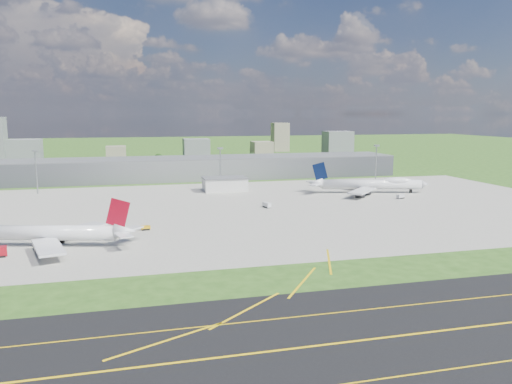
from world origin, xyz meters
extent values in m
plane|color=#2B4F18|center=(0.00, 150.00, 0.00)|extent=(1400.00, 1400.00, 0.00)
cube|color=black|center=(0.00, -110.00, 0.03)|extent=(1400.00, 60.00, 0.06)
cube|color=gray|center=(10.00, 40.00, 0.04)|extent=(360.00, 190.00, 0.08)
cube|color=slate|center=(0.00, 165.00, 7.50)|extent=(300.00, 42.00, 15.00)
cube|color=silver|center=(10.00, 100.00, 4.00)|extent=(26.00, 16.00, 8.00)
cylinder|color=gray|center=(-100.00, 115.00, 12.50)|extent=(0.70, 0.70, 25.00)
cube|color=gray|center=(-100.00, 115.00, 25.30)|extent=(3.50, 2.00, 1.20)
cylinder|color=gray|center=(10.00, 115.00, 12.50)|extent=(0.70, 0.70, 25.00)
cube|color=gray|center=(10.00, 115.00, 25.30)|extent=(3.50, 2.00, 1.20)
cylinder|color=gray|center=(120.00, 115.00, 12.50)|extent=(0.70, 0.70, 25.00)
cube|color=gray|center=(120.00, 115.00, 25.30)|extent=(3.50, 2.00, 1.20)
cylinder|color=silver|center=(-77.74, -12.65, 4.99)|extent=(52.29, 18.78, 5.45)
cone|color=silver|center=(-48.79, -20.34, 5.72)|extent=(8.42, 7.13, 5.45)
cube|color=maroon|center=(-79.50, -12.18, 3.30)|extent=(42.30, 13.24, 1.18)
cube|color=silver|center=(-73.61, -27.14, 3.36)|extent=(14.05, 24.92, 0.82)
cube|color=silver|center=(-66.96, -2.12, 3.36)|extent=(22.44, 22.49, 0.82)
cube|color=#9E081D|center=(-50.98, -19.76, 12.26)|extent=(8.86, 2.76, 10.97)
cylinder|color=#38383D|center=(-74.87, -23.27, 1.63)|extent=(5.57, 4.09, 2.90)
cylinder|color=#38383D|center=(-69.97, -4.85, 1.63)|extent=(5.57, 4.09, 2.90)
cube|color=black|center=(-73.53, -18.00, 1.13)|extent=(1.68, 1.43, 2.27)
cube|color=black|center=(-71.43, -10.10, 1.13)|extent=(1.68, 1.43, 2.27)
cylinder|color=silver|center=(93.83, 70.11, 5.25)|extent=(58.80, 20.22, 5.92)
cone|color=silver|center=(124.82, 62.29, 5.25)|extent=(6.07, 6.90, 5.92)
cone|color=silver|center=(61.45, 78.29, 6.01)|extent=(8.85, 7.60, 5.92)
cube|color=navy|center=(95.68, 69.65, 3.41)|extent=(47.62, 14.23, 1.24)
ellipsoid|color=silver|center=(108.74, 66.35, 7.02)|extent=(19.80, 10.37, 5.32)
cube|color=silver|center=(89.08, 86.25, 3.53)|extent=(15.52, 27.95, 0.86)
cube|color=silver|center=(81.98, 58.17, 3.53)|extent=(24.71, 25.07, 0.86)
cube|color=black|center=(63.77, 77.71, 12.98)|extent=(9.33, 2.79, 11.53)
cylinder|color=#38383D|center=(91.13, 79.65, 1.72)|extent=(5.84, 4.25, 3.05)
cylinder|color=#38383D|center=(88.12, 90.25, 1.72)|extent=(5.84, 4.25, 3.05)
cylinder|color=#38383D|center=(86.92, 63.00, 1.72)|extent=(5.84, 4.25, 3.05)
cylinder|color=#38383D|center=(79.24, 55.10, 1.72)|extent=(5.84, 4.25, 3.05)
cube|color=black|center=(89.33, 75.68, 1.19)|extent=(1.76, 1.48, 2.39)
cube|color=black|center=(87.23, 67.35, 1.19)|extent=(1.76, 1.48, 2.39)
cube|color=black|center=(116.96, 64.27, 1.19)|extent=(1.76, 1.48, 2.39)
cube|color=#EDAB0D|center=(-40.94, 3.98, 1.15)|extent=(3.79, 2.39, 1.45)
cube|color=black|center=(-40.94, 3.98, 0.43)|extent=(3.26, 2.44, 0.70)
cube|color=silver|center=(20.27, 39.43, 1.57)|extent=(3.64, 5.61, 2.28)
cube|color=black|center=(20.27, 39.43, 0.43)|extent=(3.53, 4.89, 0.70)
cube|color=silver|center=(100.21, 47.15, 1.49)|extent=(5.22, 3.64, 2.11)
cube|color=black|center=(100.21, 47.15, 0.43)|extent=(4.58, 3.52, 0.70)
cube|color=slate|center=(-140.00, 300.00, 12.00)|extent=(28.00, 22.00, 24.00)
cube|color=gray|center=(-60.00, 340.00, 7.00)|extent=(20.00, 18.00, 14.00)
cube|color=slate|center=(20.00, 310.00, 11.00)|extent=(26.00, 20.00, 22.00)
cube|color=gray|center=(100.00, 350.00, 8.00)|extent=(22.00, 24.00, 16.00)
cube|color=slate|center=(180.00, 320.00, 14.00)|extent=(30.00, 22.00, 28.00)
cube|color=gray|center=(140.00, 410.00, 18.00)|extent=(20.00, 18.00, 36.00)
cylinder|color=#382314|center=(-110.00, 265.00, 1.50)|extent=(0.70, 0.70, 3.00)
sphere|color=black|center=(-110.00, 265.00, 4.88)|extent=(6.75, 6.75, 6.75)
cylinder|color=#382314|center=(-20.00, 280.00, 1.80)|extent=(0.70, 0.70, 3.60)
sphere|color=black|center=(-20.00, 280.00, 5.85)|extent=(8.10, 8.10, 8.10)
cylinder|color=#382314|center=(70.00, 275.00, 1.70)|extent=(0.70, 0.70, 3.40)
sphere|color=black|center=(70.00, 275.00, 5.53)|extent=(7.65, 7.65, 7.65)
cylinder|color=#382314|center=(160.00, 285.00, 1.40)|extent=(0.70, 0.70, 2.80)
sphere|color=black|center=(160.00, 285.00, 4.55)|extent=(6.30, 6.30, 6.30)
camera|label=1|loc=(-46.07, -199.95, 47.02)|focal=35.00mm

